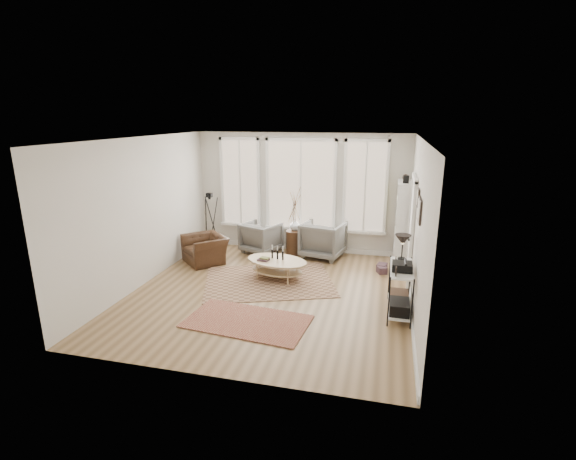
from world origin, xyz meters
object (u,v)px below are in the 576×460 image
(low_shelf, at_px, (400,285))
(accent_chair, at_px, (205,249))
(side_table, at_px, (294,223))
(armchair_right, at_px, (323,239))
(coffee_table, at_px, (277,264))
(armchair_left, at_px, (261,237))
(bookcase, at_px, (403,224))

(low_shelf, bearing_deg, accent_chair, 159.58)
(side_table, distance_m, accent_chair, 2.19)
(armchair_right, height_order, side_table, side_table)
(coffee_table, relative_size, side_table, 0.89)
(armchair_left, bearing_deg, armchair_right, -158.49)
(bookcase, xyz_separation_m, side_table, (-2.52, 0.15, -0.17))
(bookcase, xyz_separation_m, coffee_table, (-2.51, -1.51, -0.64))
(armchair_left, bearing_deg, side_table, -155.27)
(bookcase, bearing_deg, side_table, 176.68)
(low_shelf, relative_size, armchair_right, 1.38)
(low_shelf, height_order, accent_chair, low_shelf)
(armchair_left, height_order, side_table, side_table)
(coffee_table, bearing_deg, side_table, 90.24)
(low_shelf, xyz_separation_m, armchair_left, (-3.28, 2.62, -0.13))
(armchair_right, bearing_deg, coffee_table, 77.97)
(accent_chair, bearing_deg, armchair_right, 64.63)
(armchair_right, xyz_separation_m, side_table, (-0.73, 0.04, 0.36))
(coffee_table, bearing_deg, bookcase, 31.00)
(armchair_left, bearing_deg, low_shelf, 162.65)
(armchair_right, height_order, accent_chair, armchair_right)
(armchair_left, height_order, armchair_right, armchair_right)
(armchair_right, bearing_deg, bookcase, -171.30)
(coffee_table, bearing_deg, accent_chair, 162.28)
(low_shelf, distance_m, armchair_left, 4.20)
(low_shelf, height_order, side_table, side_table)
(coffee_table, relative_size, armchair_left, 1.74)
(armchair_left, xyz_separation_m, side_table, (0.82, 0.05, 0.41))
(low_shelf, xyz_separation_m, coffee_table, (-2.45, 1.01, -0.19))
(bookcase, distance_m, coffee_table, 3.00)
(bookcase, height_order, coffee_table, bookcase)
(coffee_table, bearing_deg, low_shelf, -22.42)
(bookcase, height_order, side_table, bookcase)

